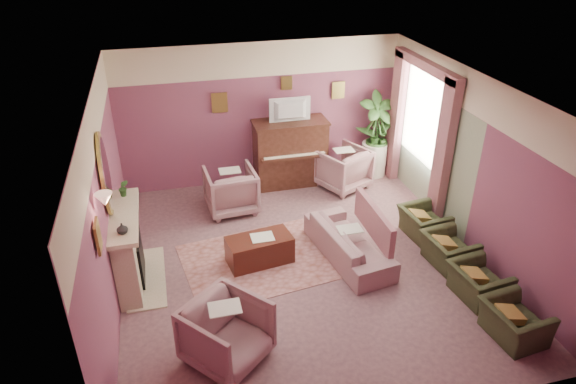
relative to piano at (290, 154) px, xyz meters
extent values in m
cube|color=#80585D|center=(-0.50, -2.68, -0.65)|extent=(5.50, 6.00, 0.01)
cube|color=silver|center=(-0.50, -2.68, 2.15)|extent=(5.50, 6.00, 0.01)
cube|color=#6C3A5C|center=(-0.50, 0.32, 0.75)|extent=(5.50, 0.02, 2.80)
cube|color=#6C3A5C|center=(-0.50, -5.68, 0.75)|extent=(5.50, 0.02, 2.80)
cube|color=#6C3A5C|center=(-3.25, -2.68, 0.75)|extent=(0.02, 6.00, 2.80)
cube|color=#6C3A5C|center=(2.25, -2.68, 0.75)|extent=(0.02, 6.00, 2.80)
cube|color=#F7E6C0|center=(-0.50, 0.31, 1.82)|extent=(5.50, 0.01, 0.65)
cube|color=#97A783|center=(2.23, -1.38, 0.42)|extent=(0.01, 3.00, 2.15)
cube|color=beige|center=(-3.09, -2.48, -0.10)|extent=(0.30, 1.40, 1.10)
cube|color=black|center=(-2.99, -2.48, -0.25)|extent=(0.18, 0.72, 0.68)
cube|color=#E7511A|center=(-2.95, -2.48, -0.43)|extent=(0.06, 0.54, 0.10)
cube|color=beige|center=(-3.06, -2.48, 0.47)|extent=(0.40, 1.55, 0.07)
cube|color=beige|center=(-2.89, -2.48, -0.64)|extent=(0.55, 1.50, 0.02)
ellipsoid|color=#AB9845|center=(-3.20, -2.48, 1.15)|extent=(0.04, 0.72, 1.20)
ellipsoid|color=white|center=(-3.17, -2.48, 1.15)|extent=(0.01, 0.60, 1.06)
cone|color=tan|center=(-3.12, -3.53, 1.33)|extent=(0.20, 0.20, 0.16)
cube|color=#442319|center=(0.00, 0.00, 0.00)|extent=(1.40, 0.60, 1.30)
cube|color=#442319|center=(0.00, -0.35, 0.07)|extent=(1.30, 0.12, 0.06)
cube|color=#FEF0CE|center=(0.00, -0.35, 0.11)|extent=(1.20, 0.08, 0.02)
cube|color=#442319|center=(0.00, 0.00, 0.66)|extent=(1.45, 0.65, 0.04)
imported|color=black|center=(0.00, -0.05, 0.95)|extent=(0.80, 0.12, 0.48)
cube|color=#AB9845|center=(-1.30, 0.28, 1.07)|extent=(0.30, 0.03, 0.38)
cube|color=#AB9845|center=(1.05, 0.28, 1.13)|extent=(0.26, 0.03, 0.34)
cube|color=#AB9845|center=(0.00, 0.28, 1.35)|extent=(0.22, 0.03, 0.26)
cube|color=#AB9845|center=(-3.21, -3.88, 1.07)|extent=(0.03, 0.28, 0.36)
cube|color=beige|center=(2.20, -1.13, 1.05)|extent=(0.03, 1.40, 1.80)
cube|color=#995A62|center=(2.12, -2.05, 0.65)|extent=(0.16, 0.34, 2.60)
cube|color=#995A62|center=(2.12, -0.21, 0.65)|extent=(0.16, 0.34, 2.60)
cube|color=#995A62|center=(2.12, -1.13, 1.91)|extent=(0.16, 2.20, 0.16)
imported|color=#2E5C24|center=(-3.05, -1.93, 0.64)|extent=(0.16, 0.16, 0.28)
imported|color=#F7E6C0|center=(-3.05, -2.98, 0.58)|extent=(0.16, 0.16, 0.16)
cube|color=#AA6965|center=(-1.06, -2.47, -0.64)|extent=(2.72, 2.13, 0.01)
cube|color=#471C13|center=(-1.14, -2.49, -0.43)|extent=(1.06, 0.64, 0.45)
cube|color=white|center=(-1.09, -2.49, -0.20)|extent=(0.35, 0.28, 0.01)
imported|color=#A57A7D|center=(0.26, -2.71, -0.28)|extent=(0.61, 1.84, 0.74)
cube|color=#995A62|center=(0.66, -2.71, -0.05)|extent=(0.09, 1.39, 0.51)
imported|color=#A57A7D|center=(-1.32, -0.78, -0.20)|extent=(0.87, 0.87, 0.91)
imported|color=#A57A7D|center=(0.97, -0.43, -0.20)|extent=(0.87, 0.87, 0.91)
imported|color=#A57A7D|center=(-1.92, -4.36, -0.20)|extent=(0.87, 0.87, 0.91)
imported|color=#353B21|center=(1.70, -4.90, -0.32)|extent=(0.54, 0.77, 0.66)
imported|color=#353B21|center=(1.70, -4.08, -0.32)|extent=(0.54, 0.77, 0.66)
imported|color=#353B21|center=(1.70, -3.26, -0.32)|extent=(0.54, 0.77, 0.66)
imported|color=#353B21|center=(1.70, -2.44, -0.32)|extent=(0.54, 0.77, 0.66)
cylinder|color=silver|center=(1.79, -0.04, -0.30)|extent=(0.52, 0.52, 0.70)
imported|color=#2E5C24|center=(1.79, -0.04, 0.22)|extent=(0.30, 0.30, 0.34)
imported|color=#2E5C24|center=(1.91, -0.14, 0.19)|extent=(0.16, 0.16, 0.28)
cylinder|color=#A05D2D|center=(1.78, -0.06, -0.48)|extent=(0.34, 0.34, 0.34)
imported|color=#2E5C24|center=(1.78, -0.06, 0.41)|extent=(0.76, 0.76, 1.44)
camera|label=1|loc=(-2.34, -8.99, 4.23)|focal=32.00mm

